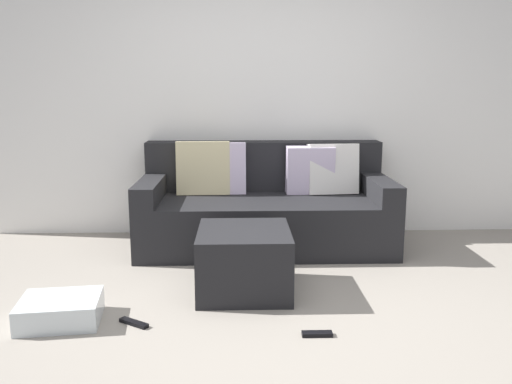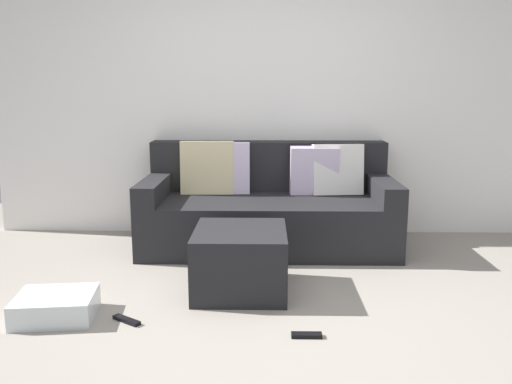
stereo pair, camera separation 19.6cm
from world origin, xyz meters
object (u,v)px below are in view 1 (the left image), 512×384
at_px(couch_sectional, 265,206).
at_px(ottoman, 244,260).
at_px(storage_bin, 60,310).
at_px(remote_by_storage_bin, 134,323).
at_px(remote_near_ottoman, 317,334).

xyz_separation_m(couch_sectional, ottoman, (-0.19, -1.09, -0.13)).
relative_size(couch_sectional, ottoman, 3.18).
xyz_separation_m(ottoman, storage_bin, (-1.08, -0.46, -0.14)).
distance_m(couch_sectional, remote_by_storage_bin, 1.84).
distance_m(storage_bin, remote_by_storage_bin, 0.44).
height_order(remote_near_ottoman, remote_by_storage_bin, same).
relative_size(ottoman, remote_near_ottoman, 3.91).
bearing_deg(couch_sectional, remote_near_ottoman, -83.50).
height_order(couch_sectional, ottoman, couch_sectional).
relative_size(couch_sectional, remote_by_storage_bin, 10.59).
distance_m(storage_bin, remote_near_ottoman, 1.49).
bearing_deg(couch_sectional, remote_by_storage_bin, -117.60).
relative_size(ottoman, remote_by_storage_bin, 3.33).
xyz_separation_m(couch_sectional, remote_by_storage_bin, (-0.84, -1.60, -0.33)).
bearing_deg(remote_near_ottoman, ottoman, 120.10).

